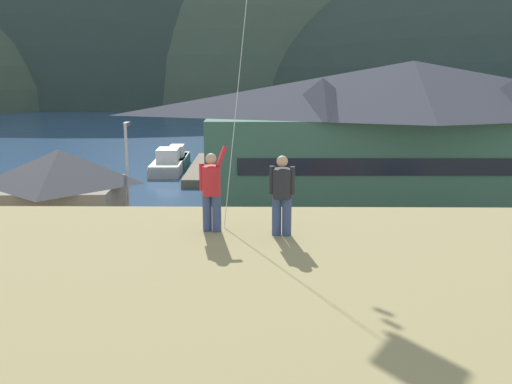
{
  "coord_description": "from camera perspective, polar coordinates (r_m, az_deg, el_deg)",
  "views": [
    {
      "loc": [
        1.92,
        -20.43,
        10.17
      ],
      "look_at": [
        1.56,
        9.0,
        3.54
      ],
      "focal_mm": 41.71,
      "sensor_mm": 36.0,
      "label": 1
    }
  ],
  "objects": [
    {
      "name": "ground_plane",
      "position": [
        22.91,
        -4.3,
        -13.71
      ],
      "size": [
        600.0,
        600.0,
        0.0
      ],
      "primitive_type": "plane",
      "color": "#66604C"
    },
    {
      "name": "person_kite_flyer",
      "position": [
        13.01,
        -4.28,
        0.3
      ],
      "size": [
        0.61,
        0.61,
        1.86
      ],
      "color": "#384770",
      "rests_on": "grassy_hill_foreground"
    },
    {
      "name": "parked_car_back_row_left",
      "position": [
        29.62,
        22.32,
        -6.2
      ],
      "size": [
        4.31,
        2.27,
        1.82
      ],
      "color": "navy",
      "rests_on": "parking_lot_pad"
    },
    {
      "name": "parking_light_pole",
      "position": [
        32.41,
        -12.19,
        1.47
      ],
      "size": [
        0.24,
        0.78,
        6.78
      ],
      "color": "#ADADB2",
      "rests_on": "parking_lot_pad"
    },
    {
      "name": "far_hill_center_saddle",
      "position": [
        138.09,
        4.18,
        8.44
      ],
      "size": [
        116.44,
        48.02,
        77.25
      ],
      "primitive_type": "ellipsoid",
      "color": "#42513D",
      "rests_on": "ground"
    },
    {
      "name": "moored_boat_wharfside",
      "position": [
        57.4,
        -7.52,
        3.11
      ],
      "size": [
        1.92,
        5.69,
        2.16
      ],
      "color": "#23564C",
      "rests_on": "ground"
    },
    {
      "name": "wharf_dock",
      "position": [
        54.32,
        -4.57,
        2.24
      ],
      "size": [
        3.2,
        13.79,
        0.7
      ],
      "color": "#70604C",
      "rests_on": "ground"
    },
    {
      "name": "storage_shed_near_lot",
      "position": [
        31.72,
        -18.04,
        -1.03
      ],
      "size": [
        6.17,
        5.79,
        5.76
      ],
      "color": "#756B5B",
      "rests_on": "ground"
    },
    {
      "name": "moored_boat_outer_mooring",
      "position": [
        53.15,
        -1.06,
        2.45
      ],
      "size": [
        2.68,
        6.61,
        2.16
      ],
      "color": "navy",
      "rests_on": "ground"
    },
    {
      "name": "bay_water",
      "position": [
        81.1,
        -0.66,
        5.5
      ],
      "size": [
        360.0,
        84.0,
        0.03
      ],
      "primitive_type": "cube",
      "color": "navy",
      "rests_on": "ground"
    },
    {
      "name": "parking_lot_pad",
      "position": [
        27.44,
        -3.4,
        -8.97
      ],
      "size": [
        40.0,
        20.0,
        0.1
      ],
      "primitive_type": "cube",
      "color": "gray",
      "rests_on": "ground"
    },
    {
      "name": "parked_car_front_row_end",
      "position": [
        23.66,
        9.17,
        -10.11
      ],
      "size": [
        4.28,
        2.22,
        1.82
      ],
      "color": "navy",
      "rests_on": "parking_lot_pad"
    },
    {
      "name": "harbor_lodge",
      "position": [
        42.64,
        14.58,
        5.72
      ],
      "size": [
        29.62,
        9.28,
        10.02
      ],
      "color": "#38604C",
      "rests_on": "ground"
    },
    {
      "name": "parked_car_corner_spot",
      "position": [
        24.85,
        -16.76,
        -9.37
      ],
      "size": [
        4.24,
        2.14,
        1.82
      ],
      "color": "slate",
      "rests_on": "parking_lot_pad"
    },
    {
      "name": "moored_boat_inner_slip",
      "position": [
        55.5,
        -8.33,
        2.76
      ],
      "size": [
        2.86,
        8.49,
        2.16
      ],
      "color": "#A8A399",
      "rests_on": "ground"
    },
    {
      "name": "person_companion",
      "position": [
        12.67,
        2.5,
        -0.09
      ],
      "size": [
        0.55,
        0.4,
        1.74
      ],
      "color": "#384770",
      "rests_on": "grassy_hill_foreground"
    },
    {
      "name": "far_hill_east_peak",
      "position": [
        145.16,
        -13.39,
        8.34
      ],
      "size": [
        123.96,
        49.83,
        90.78
      ],
      "primitive_type": "ellipsoid",
      "color": "#2D3D33",
      "rests_on": "ground"
    },
    {
      "name": "parked_car_mid_row_center",
      "position": [
        27.81,
        -8.86,
        -6.58
      ],
      "size": [
        4.35,
        2.37,
        1.82
      ],
      "color": "navy",
      "rests_on": "parking_lot_pad"
    },
    {
      "name": "parked_car_back_row_right",
      "position": [
        29.47,
        10.63,
        -5.53
      ],
      "size": [
        4.22,
        2.09,
        1.82
      ],
      "color": "red",
      "rests_on": "parking_lot_pad"
    }
  ]
}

